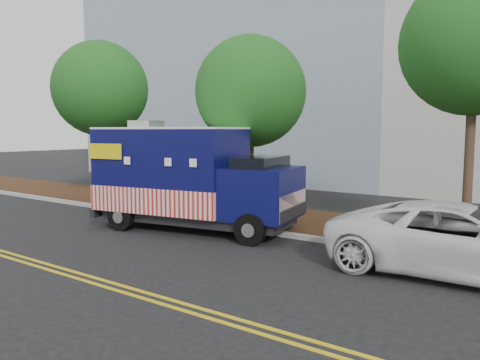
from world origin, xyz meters
The scene contains 11 objects.
ground centered at (0.00, 0.00, 0.00)m, with size 120.00×120.00×0.00m, color black.
curb centered at (0.00, 1.40, 0.07)m, with size 120.00×0.18×0.15m, color #9E9E99.
mulch_strip centered at (0.00, 3.50, 0.07)m, with size 120.00×4.00×0.15m, color black.
centerline_near centered at (0.00, -4.45, 0.01)m, with size 120.00×0.10×0.01m, color gold.
centerline_far centered at (0.00, -4.70, 0.01)m, with size 120.00×0.10×0.01m, color gold.
tree_a centered at (-7.31, 2.67, 5.01)m, with size 4.13×4.13×7.08m.
tree_b centered at (0.24, 3.29, 4.56)m, with size 3.95×3.95×6.55m.
tree_c centered at (7.36, 3.76, 5.59)m, with size 4.02×4.02×7.62m.
sign_post centered at (-3.74, 1.84, 1.20)m, with size 0.06×0.06×2.40m, color #473828.
food_truck centered at (-0.37, 0.55, 1.60)m, with size 7.00×3.57×3.53m.
white_car centered at (7.87, 0.38, 0.80)m, with size 2.66×5.76×1.60m, color silver.
Camera 1 is at (9.78, -10.64, 3.20)m, focal length 35.00 mm.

